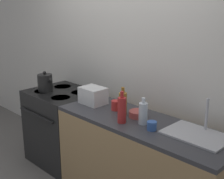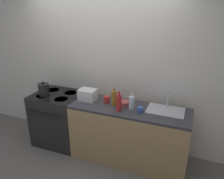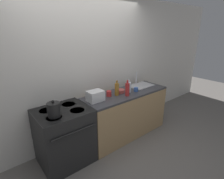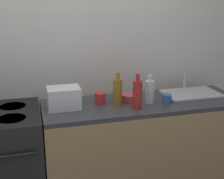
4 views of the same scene
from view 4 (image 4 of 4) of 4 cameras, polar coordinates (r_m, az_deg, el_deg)
name	(u,v)px [view 4 (image 4 of 4)]	position (r m, az deg, el deg)	size (l,w,h in m)	color
wall_back	(64,49)	(2.85, -8.76, 7.28)	(8.00, 0.05, 2.60)	silver
counter_block	(142,148)	(2.86, 5.58, -10.66)	(1.72, 0.59, 0.89)	tan
toaster	(64,98)	(2.53, -8.81, -1.51)	(0.26, 0.20, 0.17)	white
sink_tray	(191,92)	(2.97, 14.22, -0.53)	(0.51, 0.35, 0.28)	#B7B7BC
bottle_amber	(118,91)	(2.58, 1.05, -0.31)	(0.08, 0.08, 0.27)	#9E6B23
bottle_red	(137,94)	(2.49, 4.66, -0.85)	(0.08, 0.08, 0.29)	#B72828
bottle_clear	(150,91)	(2.64, 6.92, -0.33)	(0.08, 0.08, 0.24)	silver
cup_red	(100,98)	(2.61, -2.20, -1.61)	(0.09, 0.09, 0.10)	red
cup_blue	(167,99)	(2.67, 9.99, -1.67)	(0.08, 0.08, 0.08)	#3860B2
bowl	(131,97)	(2.70, 3.42, -1.43)	(0.17, 0.17, 0.06)	#B24C47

